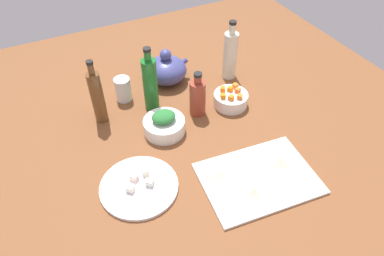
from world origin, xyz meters
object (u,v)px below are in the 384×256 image
(bottle_2, at_px, (150,83))
(bottle_3, at_px, (97,96))
(bottle_0, at_px, (230,54))
(bowl_greens, at_px, (164,126))
(cutting_board, at_px, (258,178))
(drinking_glass_0, at_px, (123,89))
(bottle_1, at_px, (198,97))
(teapot, at_px, (166,70))
(plate_tofu, at_px, (139,187))
(bowl_carrots, at_px, (231,99))

(bottle_2, bearing_deg, bottle_3, 175.69)
(bottle_0, relative_size, bottle_2, 0.98)
(bowl_greens, distance_m, bottle_3, 0.26)
(cutting_board, relative_size, drinking_glass_0, 3.69)
(cutting_board, xyz_separation_m, bottle_1, (-0.03, 0.38, 0.07))
(cutting_board, distance_m, bottle_1, 0.38)
(teapot, bearing_deg, bottle_3, -159.60)
(teapot, height_order, bottle_0, bottle_0)
(bottle_1, distance_m, drinking_glass_0, 0.31)
(plate_tofu, height_order, drinking_glass_0, drinking_glass_0)
(bottle_1, relative_size, drinking_glass_0, 1.87)
(bottle_0, height_order, bottle_2, bottle_2)
(bowl_carrots, distance_m, bottle_3, 0.50)
(cutting_board, height_order, drinking_glass_0, drinking_glass_0)
(bottle_0, xyz_separation_m, bottle_3, (-0.57, -0.03, 0.00))
(bottle_0, bearing_deg, teapot, 161.13)
(cutting_board, height_order, bottle_0, bottle_0)
(bowl_carrots, xyz_separation_m, bottle_2, (-0.28, 0.13, 0.09))
(cutting_board, distance_m, teapot, 0.62)
(cutting_board, xyz_separation_m, bowl_carrots, (0.11, 0.36, 0.02))
(bottle_3, bearing_deg, bowl_carrots, -16.39)
(bowl_carrots, bearing_deg, bowl_greens, -175.20)
(bottle_2, bearing_deg, plate_tofu, -117.75)
(bowl_greens, bearing_deg, teapot, 64.91)
(teapot, bearing_deg, drinking_glass_0, -169.40)
(plate_tofu, height_order, bottle_0, bottle_0)
(teapot, height_order, bottle_2, bottle_2)
(bottle_0, xyz_separation_m, bottle_1, (-0.23, -0.16, -0.03))
(bowl_greens, relative_size, bowl_carrots, 1.12)
(cutting_board, xyz_separation_m, bowl_greens, (-0.18, 0.34, 0.02))
(bowl_greens, xyz_separation_m, bottle_1, (0.15, 0.04, 0.05))
(teapot, xyz_separation_m, bottle_1, (0.02, -0.24, 0.02))
(bottle_0, xyz_separation_m, bottle_2, (-0.37, -0.05, 0.00))
(bottle_3, height_order, drinking_glass_0, bottle_3)
(plate_tofu, bearing_deg, drinking_glass_0, 77.19)
(bottle_0, relative_size, drinking_glass_0, 2.64)
(bottle_0, bearing_deg, bottle_3, -176.84)
(bottle_0, relative_size, bottle_3, 1.00)
(bowl_carrots, bearing_deg, plate_tofu, -154.18)
(bottle_0, height_order, bottle_3, bottle_3)
(bottle_3, relative_size, drinking_glass_0, 2.66)
(plate_tofu, distance_m, bottle_2, 0.41)
(bottle_2, bearing_deg, drinking_glass_0, 131.17)
(bottle_1, bearing_deg, bottle_3, 159.90)
(bottle_1, bearing_deg, cutting_board, -86.12)
(bowl_greens, bearing_deg, bottle_3, 138.29)
(bottle_1, xyz_separation_m, bottle_2, (-0.14, 0.11, 0.04))
(cutting_board, relative_size, bowl_greens, 2.39)
(bottle_1, bearing_deg, bowl_greens, -165.32)
(bottle_3, bearing_deg, bottle_0, 3.16)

